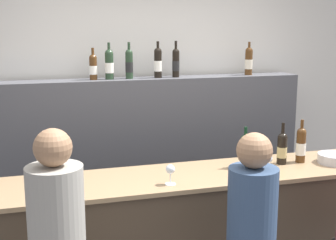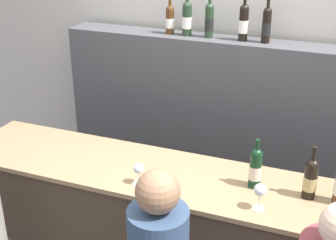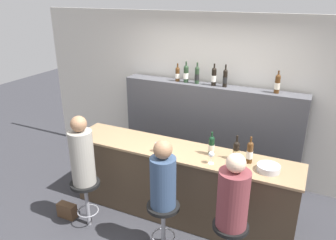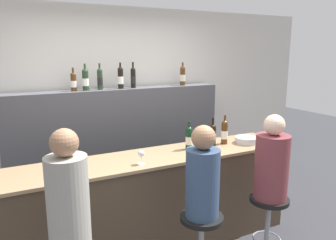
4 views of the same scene
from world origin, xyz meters
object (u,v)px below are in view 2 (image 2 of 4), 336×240
(wine_bottle_backbar_3, at_px, (244,22))
(wine_bottle_backbar_4, at_px, (267,25))
(wine_bottle_backbar_2, at_px, (209,20))
(wine_glass_0, at_px, (138,170))
(wine_bottle_counter_0, at_px, (256,167))
(wine_bottle_backbar_1, at_px, (187,18))
(wine_bottle_counter_1, at_px, (311,178))
(wine_bottle_backbar_0, at_px, (170,19))
(wine_glass_1, at_px, (260,191))

(wine_bottle_backbar_3, relative_size, wine_bottle_backbar_4, 0.99)
(wine_bottle_backbar_2, distance_m, wine_bottle_backbar_4, 0.44)
(wine_bottle_backbar_2, height_order, wine_glass_0, wine_bottle_backbar_2)
(wine_bottle_counter_0, distance_m, wine_bottle_backbar_3, 1.30)
(wine_bottle_backbar_1, bearing_deg, wine_bottle_counter_1, -45.11)
(wine_bottle_backbar_4, bearing_deg, wine_glass_0, -108.65)
(wine_bottle_backbar_0, xyz_separation_m, wine_bottle_backbar_2, (0.32, 0.00, 0.02))
(wine_bottle_backbar_0, height_order, wine_glass_1, wine_bottle_backbar_0)
(wine_bottle_backbar_2, distance_m, wine_bottle_backbar_3, 0.27)
(wine_glass_0, bearing_deg, wine_bottle_backbar_1, 97.32)
(wine_bottle_counter_1, xyz_separation_m, wine_bottle_backbar_3, (-0.66, 1.11, 0.57))
(wine_bottle_counter_1, distance_m, wine_bottle_backbar_3, 1.42)
(wine_bottle_backbar_3, bearing_deg, wine_bottle_backbar_0, 180.00)
(wine_bottle_counter_1, xyz_separation_m, wine_bottle_backbar_2, (-0.93, 1.11, 0.57))
(wine_bottle_counter_1, relative_size, wine_bottle_backbar_3, 0.96)
(wine_bottle_counter_1, height_order, wine_bottle_backbar_2, wine_bottle_backbar_2)
(wine_bottle_backbar_1, bearing_deg, wine_bottle_backbar_3, -0.00)
(wine_bottle_backbar_2, xyz_separation_m, wine_bottle_backbar_4, (0.44, 0.00, 0.00))
(wine_bottle_counter_1, distance_m, wine_glass_0, 0.96)
(wine_bottle_counter_0, relative_size, wine_bottle_backbar_3, 0.92)
(wine_bottle_counter_0, xyz_separation_m, wine_bottle_backbar_4, (-0.19, 1.11, 0.57))
(wine_bottle_counter_1, distance_m, wine_bottle_backbar_1, 1.67)
(wine_bottle_backbar_1, xyz_separation_m, wine_bottle_backbar_2, (0.18, 0.00, 0.00))
(wine_bottle_counter_1, bearing_deg, wine_bottle_backbar_4, 113.82)
(wine_bottle_backbar_4, xyz_separation_m, wine_glass_1, (0.26, -1.33, -0.58))
(wine_bottle_backbar_3, xyz_separation_m, wine_bottle_backbar_4, (0.17, 0.00, -0.00))
(wine_bottle_backbar_0, xyz_separation_m, wine_glass_1, (1.02, -1.33, -0.56))
(wine_bottle_backbar_3, bearing_deg, wine_bottle_backbar_2, 180.00)
(wine_glass_1, bearing_deg, wine_bottle_counter_1, 42.12)
(wine_bottle_counter_1, bearing_deg, wine_bottle_counter_0, 180.00)
(wine_bottle_backbar_4, relative_size, wine_glass_0, 2.47)
(wine_bottle_counter_0, xyz_separation_m, wine_bottle_backbar_0, (-0.95, 1.11, 0.54))
(wine_bottle_counter_1, bearing_deg, wine_glass_0, -167.25)
(wine_bottle_backbar_4, bearing_deg, wine_bottle_backbar_1, 180.00)
(wine_bottle_backbar_0, relative_size, wine_bottle_backbar_2, 0.86)
(wine_bottle_counter_1, distance_m, wine_bottle_backbar_2, 1.56)
(wine_bottle_backbar_1, xyz_separation_m, wine_bottle_backbar_4, (0.62, 0.00, 0.00))
(wine_bottle_backbar_3, bearing_deg, wine_bottle_counter_1, -59.24)
(wine_bottle_backbar_1, relative_size, wine_glass_0, 2.41)
(wine_bottle_backbar_4, relative_size, wine_glass_1, 2.15)
(wine_bottle_backbar_4, distance_m, wine_glass_1, 1.47)
(wine_bottle_backbar_3, bearing_deg, wine_glass_1, -72.12)
(wine_bottle_backbar_1, relative_size, wine_glass_1, 2.09)
(wine_glass_1, bearing_deg, wine_bottle_backbar_3, 107.88)
(wine_bottle_counter_0, xyz_separation_m, wine_glass_0, (-0.64, -0.21, -0.03))
(wine_bottle_backbar_1, relative_size, wine_bottle_backbar_3, 0.98)
(wine_bottle_backbar_4, bearing_deg, wine_bottle_backbar_2, 180.00)
(wine_bottle_backbar_2, bearing_deg, wine_bottle_backbar_0, -180.00)
(wine_bottle_backbar_0, distance_m, wine_bottle_backbar_1, 0.14)
(wine_bottle_counter_0, height_order, wine_bottle_backbar_1, wine_bottle_backbar_1)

